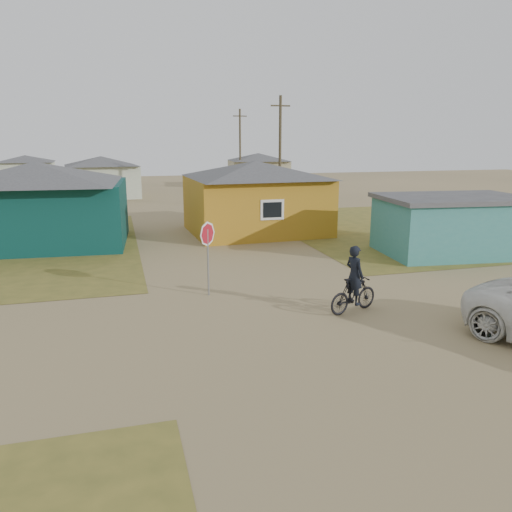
{
  "coord_description": "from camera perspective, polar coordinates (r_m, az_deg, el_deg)",
  "views": [
    {
      "loc": [
        -4.79,
        -12.3,
        5.02
      ],
      "look_at": [
        -0.54,
        3.0,
        1.3
      ],
      "focal_mm": 35.0,
      "sensor_mm": 36.0,
      "label": 1
    }
  ],
  "objects": [
    {
      "name": "stop_sign",
      "position": [
        16.16,
        -5.56,
        1.67
      ],
      "size": [
        0.75,
        0.35,
        2.46
      ],
      "color": "gray",
      "rests_on": "ground"
    },
    {
      "name": "ground",
      "position": [
        14.12,
        5.43,
        -7.7
      ],
      "size": [
        120.0,
        120.0,
        0.0
      ],
      "primitive_type": "plane",
      "color": "#978257"
    },
    {
      "name": "house_pale_north",
      "position": [
        59.11,
        -24.77,
        8.82
      ],
      "size": [
        6.28,
        5.81,
        3.4
      ],
      "color": "#B2BBA0",
      "rests_on": "ground"
    },
    {
      "name": "house_yellow",
      "position": [
        27.45,
        -0.03,
        6.87
      ],
      "size": [
        7.72,
        6.76,
        3.9
      ],
      "color": "#AC781A",
      "rests_on": "ground"
    },
    {
      "name": "house_teal",
      "position": [
        26.23,
        -23.66,
        5.59
      ],
      "size": [
        8.93,
        7.08,
        4.0
      ],
      "color": "#08302D",
      "rests_on": "ground"
    },
    {
      "name": "house_pale_west",
      "position": [
        46.42,
        -17.18,
        8.7
      ],
      "size": [
        7.04,
        6.15,
        3.6
      ],
      "color": "#B2BBA0",
      "rests_on": "ground"
    },
    {
      "name": "shed_turquoise",
      "position": [
        23.9,
        21.48,
        3.34
      ],
      "size": [
        6.71,
        4.93,
        2.6
      ],
      "color": "teal",
      "rests_on": "ground"
    },
    {
      "name": "house_beige_east",
      "position": [
        54.44,
        0.28,
        9.85
      ],
      "size": [
        6.95,
        6.05,
        3.6
      ],
      "color": "tan",
      "rests_on": "ground"
    },
    {
      "name": "utility_pole_far",
      "position": [
        51.78,
        -1.83,
        12.2
      ],
      "size": [
        1.4,
        0.2,
        8.0
      ],
      "color": "#453C29",
      "rests_on": "ground"
    },
    {
      "name": "utility_pole_near",
      "position": [
        36.12,
        2.76,
        11.77
      ],
      "size": [
        1.4,
        0.2,
        8.0
      ],
      "color": "#453C29",
      "rests_on": "ground"
    },
    {
      "name": "grass_ne",
      "position": [
        31.91,
        20.85,
        3.28
      ],
      "size": [
        20.0,
        18.0,
        0.0
      ],
      "primitive_type": "cube",
      "color": "olive",
      "rests_on": "ground"
    },
    {
      "name": "cyclist",
      "position": [
        15.03,
        11.11,
        -3.62
      ],
      "size": [
        1.86,
        1.05,
        2.02
      ],
      "color": "black",
      "rests_on": "ground"
    }
  ]
}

